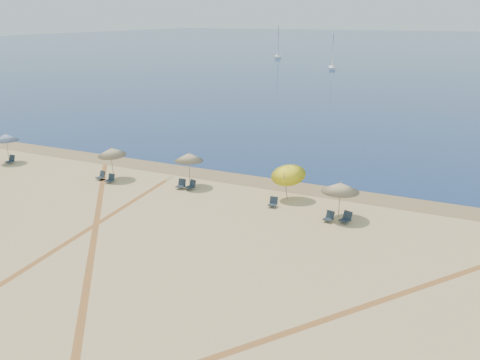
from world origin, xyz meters
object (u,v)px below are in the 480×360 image
object	(u,v)px
chair_2	(101,176)
chair_6	(273,203)
chair_5	(191,185)
sailboat_2	(332,59)
umbrella_0	(6,137)
umbrella_2	(189,157)
chair_8	(346,218)
chair_1	(11,160)
umbrella_3	(288,172)
chair_7	(329,217)
chair_4	(181,184)
umbrella_1	(112,152)
chair_3	(110,179)
sailboat_3	(278,48)
umbrella_4	(340,187)

from	to	relation	value
chair_2	chair_6	distance (m)	13.69
chair_5	sailboat_2	size ratio (longest dim) A/B	0.10
umbrella_0	umbrella_2	distance (m)	16.81
chair_2	chair_8	distance (m)	18.55
chair_1	chair_2	distance (m)	9.57
umbrella_3	chair_7	xyz separation A→B (m)	(3.58, -2.53, -1.63)
chair_1	chair_8	distance (m)	28.12
sailboat_2	chair_1	bearing A→B (deg)	-108.81
umbrella_3	chair_7	bearing A→B (deg)	-35.20
umbrella_0	chair_5	world-z (taller)	umbrella_0
chair_6	umbrella_2	bearing A→B (deg)	164.08
chair_6	chair_7	xyz separation A→B (m)	(3.90, -0.83, -0.00)
chair_5	umbrella_0	bearing A→B (deg)	-158.17
chair_6	chair_4	bearing A→B (deg)	170.38
umbrella_3	umbrella_1	bearing A→B (deg)	-174.07
chair_6	sailboat_2	size ratio (longest dim) A/B	0.08
chair_7	sailboat_2	distance (m)	90.68
chair_5	chair_8	size ratio (longest dim) A/B	0.98
chair_5	sailboat_2	xyz separation A→B (m)	(-14.08, 85.80, 2.05)
chair_3	chair_4	xyz separation A→B (m)	(5.36, 1.12, 0.01)
umbrella_1	umbrella_2	size ratio (longest dim) A/B	0.98
umbrella_2	chair_4	bearing A→B (deg)	-107.64
chair_2	sailboat_3	size ratio (longest dim) A/B	0.08
chair_4	umbrella_1	bearing A→B (deg)	176.79
chair_5	umbrella_3	bearing A→B (deg)	28.69
chair_7	chair_8	distance (m)	0.99
umbrella_3	chair_8	size ratio (longest dim) A/B	3.18
umbrella_2	umbrella_4	world-z (taller)	umbrella_2
chair_2	sailboat_2	xyz separation A→B (m)	(-6.85, 86.72, 2.07)
umbrella_3	chair_3	bearing A→B (deg)	-170.05
chair_2	umbrella_1	bearing A→B (deg)	50.81
chair_3	umbrella_1	bearing A→B (deg)	116.27
umbrella_2	chair_1	bearing A→B (deg)	-175.07
umbrella_1	chair_2	xyz separation A→B (m)	(-0.71, -0.57, -1.80)
umbrella_2	sailboat_2	size ratio (longest dim) A/B	0.32
umbrella_4	chair_6	world-z (taller)	umbrella_4
chair_3	chair_1	bearing A→B (deg)	178.84
umbrella_1	umbrella_4	world-z (taller)	umbrella_1
chair_1	chair_4	size ratio (longest dim) A/B	1.00
umbrella_3	chair_2	world-z (taller)	umbrella_3
umbrella_0	chair_4	world-z (taller)	umbrella_0
chair_2	chair_4	distance (m)	6.53
chair_6	umbrella_4	bearing A→B (deg)	-5.28
umbrella_2	chair_8	bearing A→B (deg)	-9.23
umbrella_3	chair_8	bearing A→B (deg)	-26.89
chair_6	chair_2	bearing A→B (deg)	175.83
chair_1	chair_3	bearing A→B (deg)	-1.96
chair_1	chair_7	xyz separation A→B (m)	(27.16, -0.74, -0.03)
chair_1	chair_7	world-z (taller)	chair_1
chair_3	chair_7	world-z (taller)	chair_3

